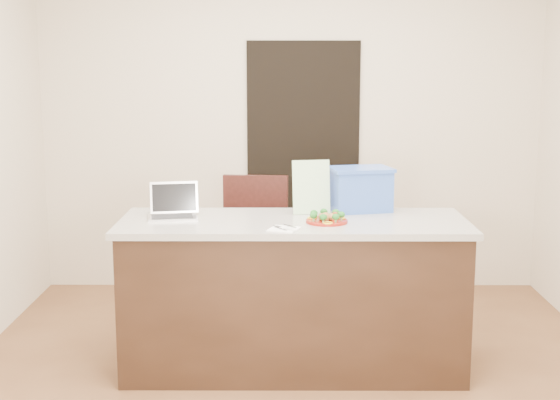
{
  "coord_description": "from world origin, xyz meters",
  "views": [
    {
      "loc": [
        -0.06,
        -4.26,
        1.86
      ],
      "look_at": [
        -0.08,
        0.2,
        1.05
      ],
      "focal_mm": 50.0,
      "sensor_mm": 36.0,
      "label": 1
    }
  ],
  "objects_px": {
    "blue_box": "(360,189)",
    "island": "(293,294)",
    "plate": "(327,221)",
    "laptop": "(173,208)",
    "yogurt_bottle": "(335,219)",
    "napkin": "(284,229)",
    "chair": "(255,241)"
  },
  "relations": [
    {
      "from": "island",
      "to": "blue_box",
      "type": "xyz_separation_m",
      "value": [
        0.42,
        0.29,
        0.6
      ]
    },
    {
      "from": "laptop",
      "to": "blue_box",
      "type": "distance_m",
      "value": 1.16
    },
    {
      "from": "island",
      "to": "laptop",
      "type": "distance_m",
      "value": 0.89
    },
    {
      "from": "blue_box",
      "to": "plate",
      "type": "bearing_deg",
      "value": -134.81
    },
    {
      "from": "plate",
      "to": "blue_box",
      "type": "bearing_deg",
      "value": 58.18
    },
    {
      "from": "napkin",
      "to": "chair",
      "type": "bearing_deg",
      "value": 100.42
    },
    {
      "from": "yogurt_bottle",
      "to": "blue_box",
      "type": "relative_size",
      "value": 0.17
    },
    {
      "from": "laptop",
      "to": "chair",
      "type": "height_order",
      "value": "laptop"
    },
    {
      "from": "napkin",
      "to": "laptop",
      "type": "xyz_separation_m",
      "value": [
        -0.67,
        0.36,
        0.05
      ]
    },
    {
      "from": "napkin",
      "to": "yogurt_bottle",
      "type": "bearing_deg",
      "value": 25.18
    },
    {
      "from": "yogurt_bottle",
      "to": "blue_box",
      "type": "xyz_separation_m",
      "value": [
        0.18,
        0.42,
        0.11
      ]
    },
    {
      "from": "napkin",
      "to": "chair",
      "type": "height_order",
      "value": "chair"
    },
    {
      "from": "island",
      "to": "plate",
      "type": "xyz_separation_m",
      "value": [
        0.19,
        -0.08,
        0.47
      ]
    },
    {
      "from": "island",
      "to": "yogurt_bottle",
      "type": "distance_m",
      "value": 0.56
    },
    {
      "from": "laptop",
      "to": "blue_box",
      "type": "relative_size",
      "value": 0.75
    },
    {
      "from": "blue_box",
      "to": "island",
      "type": "bearing_deg",
      "value": -158.32
    },
    {
      "from": "laptop",
      "to": "blue_box",
      "type": "bearing_deg",
      "value": -0.22
    },
    {
      "from": "plate",
      "to": "blue_box",
      "type": "height_order",
      "value": "blue_box"
    },
    {
      "from": "island",
      "to": "napkin",
      "type": "bearing_deg",
      "value": -101.95
    },
    {
      "from": "napkin",
      "to": "plate",
      "type": "bearing_deg",
      "value": 37.4
    },
    {
      "from": "plate",
      "to": "napkin",
      "type": "xyz_separation_m",
      "value": [
        -0.25,
        -0.19,
        -0.01
      ]
    },
    {
      "from": "blue_box",
      "to": "chair",
      "type": "relative_size",
      "value": 0.41
    },
    {
      "from": "island",
      "to": "plate",
      "type": "distance_m",
      "value": 0.51
    },
    {
      "from": "napkin",
      "to": "laptop",
      "type": "height_order",
      "value": "laptop"
    },
    {
      "from": "yogurt_bottle",
      "to": "blue_box",
      "type": "height_order",
      "value": "blue_box"
    },
    {
      "from": "plate",
      "to": "blue_box",
      "type": "distance_m",
      "value": 0.45
    },
    {
      "from": "blue_box",
      "to": "laptop",
      "type": "bearing_deg",
      "value": 176.96
    },
    {
      "from": "laptop",
      "to": "blue_box",
      "type": "xyz_separation_m",
      "value": [
        1.14,
        0.2,
        0.08
      ]
    },
    {
      "from": "plate",
      "to": "blue_box",
      "type": "xyz_separation_m",
      "value": [
        0.23,
        0.37,
        0.13
      ]
    },
    {
      "from": "chair",
      "to": "blue_box",
      "type": "bearing_deg",
      "value": -31.92
    },
    {
      "from": "island",
      "to": "laptop",
      "type": "relative_size",
      "value": 6.45
    },
    {
      "from": "plate",
      "to": "island",
      "type": "bearing_deg",
      "value": 158.59
    }
  ]
}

